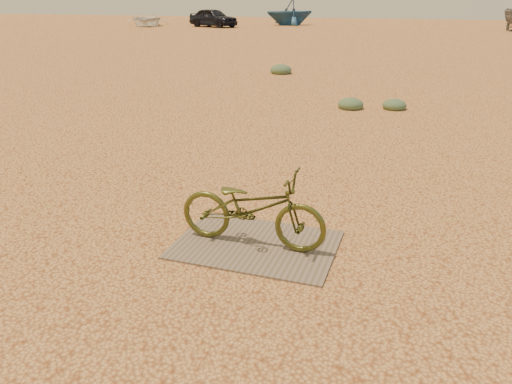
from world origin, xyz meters
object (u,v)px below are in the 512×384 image
(bicycle, at_px, (252,208))
(boat_near_left, at_px, (146,19))
(boat_far_left, at_px, (290,11))
(plywood_board, at_px, (256,245))
(car, at_px, (213,18))

(bicycle, xyz_separation_m, boat_near_left, (-22.92, 36.93, 0.12))
(bicycle, bearing_deg, boat_far_left, 14.73)
(plywood_board, bearing_deg, boat_near_left, 121.87)
(boat_near_left, height_order, boat_far_left, boat_far_left)
(bicycle, height_order, boat_far_left, boat_far_left)
(plywood_board, relative_size, boat_near_left, 0.31)
(bicycle, bearing_deg, plywood_board, -78.34)
(car, bearing_deg, plywood_board, -135.45)
(boat_far_left, bearing_deg, bicycle, -27.38)
(plywood_board, relative_size, car, 0.37)
(boat_near_left, relative_size, boat_far_left, 1.17)
(plywood_board, height_order, boat_far_left, boat_far_left)
(plywood_board, distance_m, boat_far_left, 43.77)
(bicycle, height_order, boat_near_left, boat_near_left)
(car, bearing_deg, boat_near_left, 113.17)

